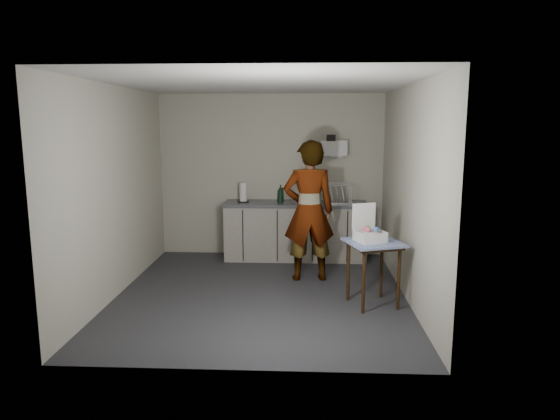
{
  "coord_description": "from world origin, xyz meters",
  "views": [
    {
      "loc": [
        0.52,
        -6.04,
        2.13
      ],
      "look_at": [
        0.22,
        0.45,
        1.0
      ],
      "focal_mm": 32.0,
      "sensor_mm": 36.0,
      "label": 1
    }
  ],
  "objects_px": {
    "side_table": "(374,250)",
    "bakery_box": "(369,233)",
    "standing_man": "(309,211)",
    "paper_towel": "(243,193)",
    "dark_bottle": "(281,195)",
    "kitchen_counter": "(295,232)",
    "soda_can": "(299,199)",
    "soap_bottle": "(281,194)",
    "dish_rack": "(338,198)"
  },
  "relations": [
    {
      "from": "soap_bottle",
      "to": "soda_can",
      "type": "height_order",
      "value": "soap_bottle"
    },
    {
      "from": "kitchen_counter",
      "to": "dark_bottle",
      "type": "relative_size",
      "value": 9.56
    },
    {
      "from": "paper_towel",
      "to": "bakery_box",
      "type": "bearing_deg",
      "value": -49.28
    },
    {
      "from": "dish_rack",
      "to": "side_table",
      "type": "bearing_deg",
      "value": -81.77
    },
    {
      "from": "kitchen_counter",
      "to": "dark_bottle",
      "type": "height_order",
      "value": "dark_bottle"
    },
    {
      "from": "standing_man",
      "to": "bakery_box",
      "type": "distance_m",
      "value": 1.17
    },
    {
      "from": "soda_can",
      "to": "bakery_box",
      "type": "height_order",
      "value": "bakery_box"
    },
    {
      "from": "soap_bottle",
      "to": "dark_bottle",
      "type": "relative_size",
      "value": 1.22
    },
    {
      "from": "side_table",
      "to": "paper_towel",
      "type": "distance_m",
      "value": 2.71
    },
    {
      "from": "soap_bottle",
      "to": "soda_can",
      "type": "relative_size",
      "value": 2.24
    },
    {
      "from": "kitchen_counter",
      "to": "paper_towel",
      "type": "height_order",
      "value": "paper_towel"
    },
    {
      "from": "soda_can",
      "to": "dark_bottle",
      "type": "xyz_separation_m",
      "value": [
        -0.27,
        0.02,
        0.05
      ]
    },
    {
      "from": "kitchen_counter",
      "to": "bakery_box",
      "type": "bearing_deg",
      "value": -65.92
    },
    {
      "from": "kitchen_counter",
      "to": "dish_rack",
      "type": "distance_m",
      "value": 0.86
    },
    {
      "from": "soap_bottle",
      "to": "bakery_box",
      "type": "xyz_separation_m",
      "value": [
        1.13,
        -1.91,
        -0.18
      ]
    },
    {
      "from": "kitchen_counter",
      "to": "standing_man",
      "type": "relative_size",
      "value": 1.17
    },
    {
      "from": "dish_rack",
      "to": "dark_bottle",
      "type": "bearing_deg",
      "value": 179.6
    },
    {
      "from": "bakery_box",
      "to": "soda_can",
      "type": "bearing_deg",
      "value": 90.53
    },
    {
      "from": "soap_bottle",
      "to": "paper_towel",
      "type": "height_order",
      "value": "paper_towel"
    },
    {
      "from": "standing_man",
      "to": "paper_towel",
      "type": "distance_m",
      "value": 1.47
    },
    {
      "from": "soda_can",
      "to": "paper_towel",
      "type": "bearing_deg",
      "value": 178.88
    },
    {
      "from": "kitchen_counter",
      "to": "soda_can",
      "type": "height_order",
      "value": "soda_can"
    },
    {
      "from": "bakery_box",
      "to": "dish_rack",
      "type": "bearing_deg",
      "value": 74.07
    },
    {
      "from": "soap_bottle",
      "to": "paper_towel",
      "type": "relative_size",
      "value": 0.93
    },
    {
      "from": "standing_man",
      "to": "soda_can",
      "type": "height_order",
      "value": "standing_man"
    },
    {
      "from": "side_table",
      "to": "dark_bottle",
      "type": "distance_m",
      "value": 2.37
    },
    {
      "from": "standing_man",
      "to": "dark_bottle",
      "type": "distance_m",
      "value": 1.15
    },
    {
      "from": "side_table",
      "to": "bakery_box",
      "type": "xyz_separation_m",
      "value": [
        -0.06,
        0.02,
        0.2
      ]
    },
    {
      "from": "dark_bottle",
      "to": "paper_towel",
      "type": "xyz_separation_m",
      "value": [
        -0.6,
        -0.01,
        0.03
      ]
    },
    {
      "from": "bakery_box",
      "to": "kitchen_counter",
      "type": "bearing_deg",
      "value": 91.42
    },
    {
      "from": "standing_man",
      "to": "bakery_box",
      "type": "xyz_separation_m",
      "value": [
        0.7,
        -0.94,
        -0.09
      ]
    },
    {
      "from": "kitchen_counter",
      "to": "paper_towel",
      "type": "bearing_deg",
      "value": -179.01
    },
    {
      "from": "soda_can",
      "to": "dark_bottle",
      "type": "height_order",
      "value": "dark_bottle"
    },
    {
      "from": "standing_man",
      "to": "soda_can",
      "type": "xyz_separation_m",
      "value": [
        -0.15,
        1.04,
        0.01
      ]
    },
    {
      "from": "soap_bottle",
      "to": "dark_bottle",
      "type": "bearing_deg",
      "value": 86.67
    },
    {
      "from": "soap_bottle",
      "to": "dish_rack",
      "type": "relative_size",
      "value": 0.66
    },
    {
      "from": "soda_can",
      "to": "dish_rack",
      "type": "height_order",
      "value": "dish_rack"
    },
    {
      "from": "dark_bottle",
      "to": "paper_towel",
      "type": "distance_m",
      "value": 0.6
    },
    {
      "from": "side_table",
      "to": "standing_man",
      "type": "xyz_separation_m",
      "value": [
        -0.75,
        0.96,
        0.29
      ]
    },
    {
      "from": "side_table",
      "to": "bakery_box",
      "type": "bearing_deg",
      "value": 143.56
    },
    {
      "from": "dish_rack",
      "to": "bakery_box",
      "type": "height_order",
      "value": "dish_rack"
    },
    {
      "from": "dark_bottle",
      "to": "dish_rack",
      "type": "height_order",
      "value": "dish_rack"
    },
    {
      "from": "standing_man",
      "to": "soap_bottle",
      "type": "height_order",
      "value": "standing_man"
    },
    {
      "from": "dish_rack",
      "to": "bakery_box",
      "type": "bearing_deg",
      "value": -83.28
    },
    {
      "from": "side_table",
      "to": "paper_towel",
      "type": "relative_size",
      "value": 2.53
    },
    {
      "from": "dish_rack",
      "to": "bakery_box",
      "type": "distance_m",
      "value": 2.01
    },
    {
      "from": "soap_bottle",
      "to": "dish_rack",
      "type": "height_order",
      "value": "dish_rack"
    },
    {
      "from": "soda_can",
      "to": "paper_towel",
      "type": "distance_m",
      "value": 0.87
    },
    {
      "from": "standing_man",
      "to": "paper_towel",
      "type": "relative_size",
      "value": 6.27
    },
    {
      "from": "side_table",
      "to": "bakery_box",
      "type": "distance_m",
      "value": 0.2
    }
  ]
}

